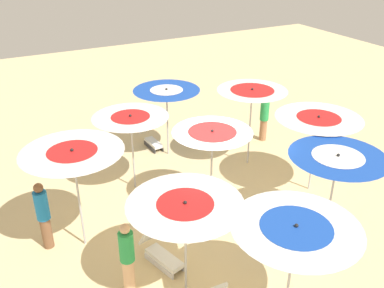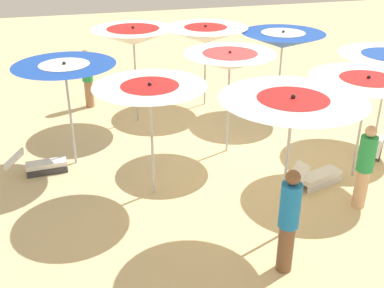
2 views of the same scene
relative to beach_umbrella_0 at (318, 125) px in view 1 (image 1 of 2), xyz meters
name	(u,v)px [view 1 (image 1 of 2)]	position (x,y,z in m)	size (l,w,h in m)	color
ground	(214,212)	(-2.93, 0.31, -2.01)	(35.94, 35.94, 0.04)	beige
beach_umbrella_0	(318,125)	(0.00, 0.00, 0.00)	(2.27, 2.27, 2.26)	#B2B2B7
beach_umbrella_1	(252,96)	(-0.69, 2.05, 0.24)	(2.06, 2.06, 2.48)	#B2B2B7
beach_umbrella_2	(167,95)	(-2.65, 3.75, 0.06)	(2.05, 2.05, 2.26)	#B2B2B7
beach_umbrella_3	(337,164)	(-1.05, -1.76, -0.02)	(2.16, 2.16, 2.22)	#B2B2B7
beach_umbrella_4	(212,138)	(-2.98, 0.39, 0.12)	(1.94, 1.94, 2.34)	#B2B2B7
beach_umbrella_5	(131,122)	(-4.33, 2.35, 0.05)	(2.03, 2.03, 2.25)	#B2B2B7
beach_umbrella_6	(295,235)	(-3.42, -3.22, -0.05)	(2.25, 2.25, 2.16)	#B2B2B7
beach_umbrella_7	(185,210)	(-4.78, -1.74, -0.04)	(2.21, 2.21, 2.16)	#B2B2B7
beach_umbrella_8	(73,158)	(-6.25, 0.59, 0.31)	(2.19, 2.19, 2.52)	#B2B2B7
lounger_0	(152,141)	(-2.92, 4.47, -1.78)	(0.38, 1.25, 0.59)	#333338
lounger_1	(162,256)	(-4.91, -0.82, -1.79)	(0.67, 1.24, 0.62)	silver
beachgoer_0	(264,117)	(0.69, 3.17, -1.14)	(0.30, 0.30, 1.62)	#A3704C
beachgoer_1	(43,215)	(-7.01, 0.89, -1.09)	(0.30, 0.30, 1.71)	brown
beachgoer_2	(127,256)	(-5.80, -1.20, -1.14)	(0.30, 0.30, 1.62)	#D8A87F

